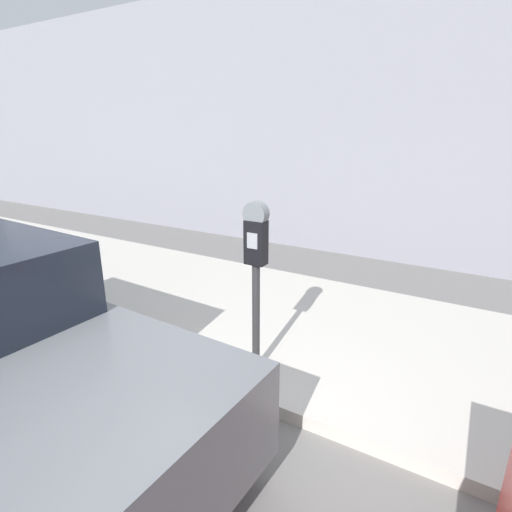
% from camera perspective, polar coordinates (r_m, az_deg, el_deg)
% --- Properties ---
extents(ground_plane, '(60.00, 60.00, 0.00)m').
position_cam_1_polar(ground_plane, '(3.06, -11.06, -28.20)').
color(ground_plane, slate).
extents(sidewalk, '(24.00, 2.80, 0.12)m').
position_cam_1_polar(sidewalk, '(4.55, 7.61, -10.28)').
color(sidewalk, '#BCB7AD').
rests_on(sidewalk, ground_plane).
extents(building_facade, '(24.00, 0.30, 4.65)m').
position_cam_1_polar(building_facade, '(7.11, 19.14, 17.98)').
color(building_facade, gray).
rests_on(building_facade, ground_plane).
extents(parking_meter, '(0.20, 0.12, 1.53)m').
position_cam_1_polar(parking_meter, '(3.28, -0.00, -0.56)').
color(parking_meter, '#2D2D30').
rests_on(parking_meter, sidewalk).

